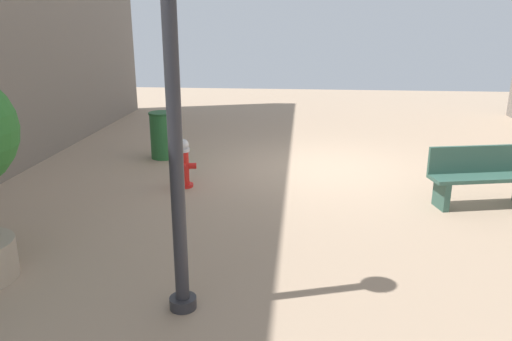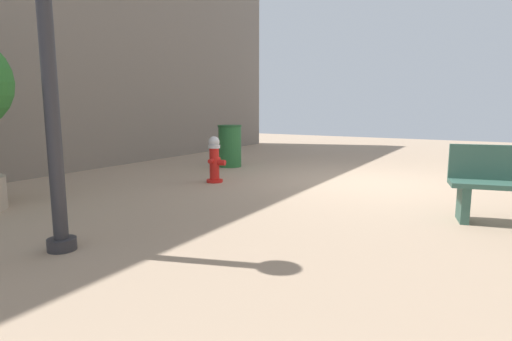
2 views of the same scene
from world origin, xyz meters
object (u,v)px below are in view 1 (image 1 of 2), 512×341
object	(u,v)px
bench_near	(483,175)
trash_bin	(163,135)
fire_hydrant	(184,163)
street_lamp	(172,78)

from	to	relation	value
bench_near	trash_bin	size ratio (longest dim) A/B	1.81
fire_hydrant	street_lamp	size ratio (longest dim) A/B	0.23
bench_near	street_lamp	bearing A→B (deg)	39.93
fire_hydrant	street_lamp	xyz separation A→B (m)	(-0.87, 3.84, 1.93)
bench_near	trash_bin	distance (m)	6.26
bench_near	trash_bin	bearing A→B (deg)	-21.61
street_lamp	bench_near	bearing A→B (deg)	-140.07
fire_hydrant	trash_bin	xyz separation A→B (m)	(0.89, -1.86, 0.06)
bench_near	fire_hydrant	bearing A→B (deg)	-5.14
trash_bin	bench_near	bearing A→B (deg)	158.39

